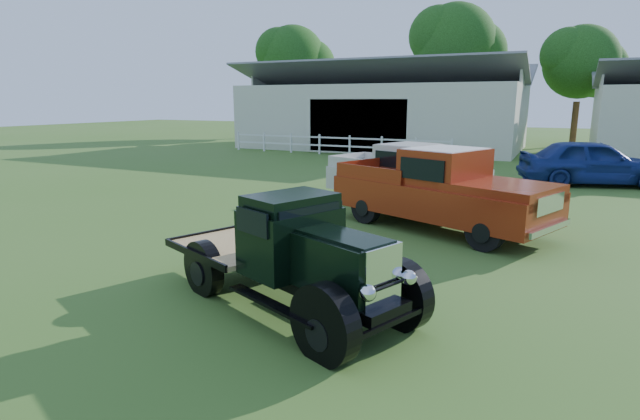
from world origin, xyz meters
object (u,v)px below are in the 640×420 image
at_px(misc_car_blue, 592,162).
at_px(white_pickup, 405,176).
at_px(red_pickup, 440,189).
at_px(vintage_flatbed, 288,251).

bearing_deg(misc_car_blue, white_pickup, 124.70).
bearing_deg(red_pickup, misc_car_blue, 89.83).
relative_size(red_pickup, white_pickup, 1.11).
xyz_separation_m(red_pickup, white_pickup, (-1.63, 2.40, -0.10)).
height_order(vintage_flatbed, red_pickup, red_pickup).
bearing_deg(vintage_flatbed, white_pickup, 116.06).
relative_size(vintage_flatbed, misc_car_blue, 0.88).
xyz_separation_m(vintage_flatbed, red_pickup, (1.01, 5.94, 0.13)).
distance_m(vintage_flatbed, red_pickup, 6.03).
height_order(vintage_flatbed, white_pickup, white_pickup).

